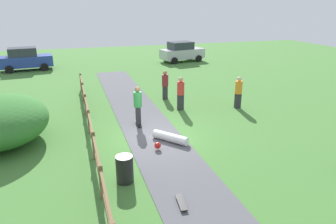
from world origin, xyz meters
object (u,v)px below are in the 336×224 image
(trash_bin, at_px, (125,169))
(skater_riding, at_px, (138,104))
(bystander_maroon, at_px, (165,84))
(parked_car_blue, at_px, (25,59))
(bush_large, at_px, (1,121))
(skateboard_loose, at_px, (181,202))
(skater_fallen, at_px, (169,138))
(bystander_orange, at_px, (238,91))
(bystander_red, at_px, (181,92))
(parked_car_silver, at_px, (182,52))

(trash_bin, distance_m, skater_riding, 4.92)
(bystander_maroon, bearing_deg, parked_car_blue, 127.25)
(bush_large, height_order, skateboard_loose, bush_large)
(trash_bin, height_order, skater_fallen, trash_bin)
(bystander_orange, height_order, bystander_red, bystander_red)
(skater_fallen, bearing_deg, skateboard_loose, -102.91)
(skater_riding, xyz_separation_m, parked_car_silver, (7.68, 15.45, -0.11))
(bush_large, relative_size, bystander_orange, 2.53)
(bystander_red, height_order, bystander_maroon, bystander_red)
(skater_riding, xyz_separation_m, skater_fallen, (0.82, -2.24, -0.87))
(skateboard_loose, relative_size, parked_car_blue, 0.19)
(parked_car_silver, bearing_deg, skater_fallen, -111.21)
(skater_riding, distance_m, bystander_red, 3.11)
(trash_bin, xyz_separation_m, skateboard_loose, (1.32, -1.72, -0.36))
(skater_riding, height_order, skater_fallen, skater_riding)
(skater_riding, xyz_separation_m, bystander_red, (2.66, 1.61, -0.07))
(trash_bin, height_order, skateboard_loose, trash_bin)
(skateboard_loose, bearing_deg, bystander_red, 70.73)
(skateboard_loose, relative_size, bystander_red, 0.45)
(skateboard_loose, xyz_separation_m, bystander_orange, (5.89, 7.35, 0.88))
(bush_large, xyz_separation_m, parked_car_silver, (13.37, 15.65, -0.00))
(trash_bin, xyz_separation_m, bystander_red, (4.11, 6.27, 0.55))
(parked_car_blue, bearing_deg, bystander_orange, -49.94)
(bush_large, distance_m, skateboard_loose, 8.36)
(skater_fallen, bearing_deg, trash_bin, -133.11)
(bush_large, relative_size, bystander_maroon, 2.57)
(trash_bin, bearing_deg, bystander_maroon, 65.19)
(trash_bin, height_order, bystander_orange, bystander_orange)
(skater_fallen, distance_m, bystander_maroon, 6.28)
(parked_car_blue, bearing_deg, bystander_maroon, -52.75)
(skater_fallen, bearing_deg, skater_riding, 110.00)
(bystander_maroon, xyz_separation_m, parked_car_blue, (-8.88, 11.67, 0.01))
(skateboard_loose, distance_m, bystander_maroon, 10.52)
(bush_large, bearing_deg, skater_fallen, -17.44)
(parked_car_blue, xyz_separation_m, parked_car_silver, (14.11, -0.00, 0.00))
(parked_car_silver, bearing_deg, skateboard_loose, -109.69)
(bystander_red, bearing_deg, parked_car_blue, 123.28)
(bush_large, bearing_deg, bystander_red, 12.23)
(bush_large, xyz_separation_m, skater_riding, (5.69, 0.20, 0.10))
(bystander_orange, distance_m, parked_car_blue, 18.92)
(skater_fallen, height_order, parked_car_silver, parked_car_silver)
(bush_large, bearing_deg, bystander_maroon, 26.04)
(skater_riding, xyz_separation_m, parked_car_blue, (-6.43, 15.46, -0.11))
(bush_large, distance_m, bystander_maroon, 9.06)
(bystander_orange, xyz_separation_m, parked_car_blue, (-12.18, 14.48, -0.01))
(skater_riding, relative_size, bystander_red, 1.04)
(trash_bin, relative_size, skater_fallen, 0.61)
(bush_large, distance_m, parked_car_blue, 15.67)
(bystander_orange, bearing_deg, parked_car_silver, 82.42)
(bystander_red, relative_size, bystander_maroon, 1.05)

